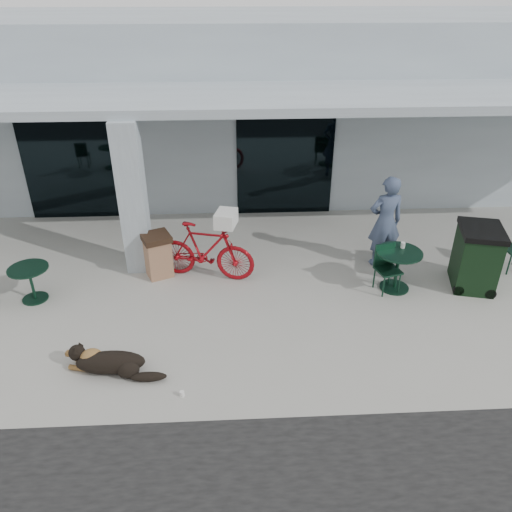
{
  "coord_description": "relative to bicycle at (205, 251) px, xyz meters",
  "views": [
    {
      "loc": [
        0.45,
        -6.94,
        5.4
      ],
      "look_at": [
        0.86,
        0.87,
        1.0
      ],
      "focal_mm": 35.0,
      "sensor_mm": 36.0,
      "label": 1
    }
  ],
  "objects": [
    {
      "name": "storefront_glass_left",
      "position": [
        -3.09,
        3.14,
        0.75
      ],
      "size": [
        2.8,
        0.06,
        2.7
      ],
      "primitive_type": "cube",
      "color": "black",
      "rests_on": "ground"
    },
    {
      "name": "cup_on_table",
      "position": [
        3.83,
        -0.48,
        0.28
      ],
      "size": [
        0.11,
        0.11,
        0.12
      ],
      "primitive_type": "cylinder",
      "rotation": [
        0.0,
        0.0,
        0.4
      ],
      "color": "white",
      "rests_on": "cafe_table_far"
    },
    {
      "name": "dog",
      "position": [
        -1.38,
        -2.76,
        -0.4
      ],
      "size": [
        1.29,
        0.71,
        0.41
      ],
      "primitive_type": null,
      "rotation": [
        0.0,
        0.0,
        -0.25
      ],
      "color": "black",
      "rests_on": "ground"
    },
    {
      "name": "laundry_basket",
      "position": [
        0.44,
        -0.11,
        0.75
      ],
      "size": [
        0.48,
        0.57,
        0.29
      ],
      "primitive_type": "cube",
      "rotation": [
        0.0,
        0.0,
        1.32
      ],
      "color": "white",
      "rests_on": "bicycle"
    },
    {
      "name": "ground",
      "position": [
        0.11,
        -1.84,
        -0.6
      ],
      "size": [
        80.0,
        80.0,
        0.0
      ],
      "primitive_type": "plane",
      "color": "#A3A29A",
      "rests_on": "ground"
    },
    {
      "name": "cafe_table_near",
      "position": [
        -3.25,
        -0.65,
        -0.26
      ],
      "size": [
        0.87,
        0.87,
        0.69
      ],
      "primitive_type": null,
      "rotation": [
        0.0,
        0.0,
        0.19
      ],
      "color": "#113122",
      "rests_on": "ground"
    },
    {
      "name": "column",
      "position": [
        -1.39,
        0.46,
        0.96
      ],
      "size": [
        0.5,
        0.5,
        3.12
      ],
      "primitive_type": "cube",
      "color": "#B0BEC7",
      "rests_on": "ground"
    },
    {
      "name": "cup_near_dog",
      "position": [
        -0.25,
        -3.34,
        -0.56
      ],
      "size": [
        0.08,
        0.08,
        0.09
      ],
      "primitive_type": "cylinder",
      "rotation": [
        0.0,
        0.0,
        0.15
      ],
      "color": "white",
      "rests_on": "ground"
    },
    {
      "name": "wheeled_bin",
      "position": [
        5.28,
        -0.58,
        0.03
      ],
      "size": [
        0.99,
        1.15,
        1.26
      ],
      "primitive_type": null,
      "rotation": [
        0.0,
        0.0,
        -0.25
      ],
      "color": "black",
      "rests_on": "ground"
    },
    {
      "name": "storefront_glass_right",
      "position": [
        1.91,
        3.14,
        0.75
      ],
      "size": [
        2.4,
        0.06,
        2.7
      ],
      "primitive_type": "cube",
      "color": "black",
      "rests_on": "ground"
    },
    {
      "name": "cafe_table_far",
      "position": [
        3.73,
        -0.63,
        -0.19
      ],
      "size": [
        1.15,
        1.15,
        0.82
      ],
      "primitive_type": null,
      "rotation": [
        0.0,
        0.0,
        0.4
      ],
      "color": "#113122",
      "rests_on": "ground"
    },
    {
      "name": "overhang",
      "position": [
        0.11,
        1.76,
        2.61
      ],
      "size": [
        22.0,
        2.8,
        0.18
      ],
      "primitive_type": "cube",
      "color": "#B0BEC7",
      "rests_on": "column"
    },
    {
      "name": "person",
      "position": [
        3.71,
        0.36,
        0.38
      ],
      "size": [
        0.77,
        0.56,
        1.97
      ],
      "primitive_type": "imported",
      "rotation": [
        0.0,
        0.0,
        3.27
      ],
      "color": "#42506F",
      "rests_on": "ground"
    },
    {
      "name": "cafe_chair_far_a",
      "position": [
        3.53,
        -0.7,
        -0.13
      ],
      "size": [
        0.54,
        0.57,
        0.95
      ],
      "primitive_type": null,
      "rotation": [
        0.0,
        0.0,
        0.27
      ],
      "color": "#113122",
      "rests_on": "ground"
    },
    {
      "name": "trash_receptacle",
      "position": [
        -0.97,
        0.14,
        -0.14
      ],
      "size": [
        0.71,
        0.71,
        0.92
      ],
      "primitive_type": null,
      "rotation": [
        0.0,
        0.0,
        0.41
      ],
      "color": "#93684C",
      "rests_on": "ground"
    },
    {
      "name": "building",
      "position": [
        0.11,
        6.66,
        1.65
      ],
      "size": [
        22.0,
        7.0,
        4.5
      ],
      "primitive_type": "cube",
      "color": "#B0BEC7",
      "rests_on": "ground"
    },
    {
      "name": "bicycle",
      "position": [
        0.0,
        0.0,
        0.0
      ],
      "size": [
        2.08,
        1.05,
        1.21
      ],
      "primitive_type": "imported",
      "rotation": [
        0.0,
        0.0,
        1.32
      ],
      "color": "maroon",
      "rests_on": "ground"
    }
  ]
}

